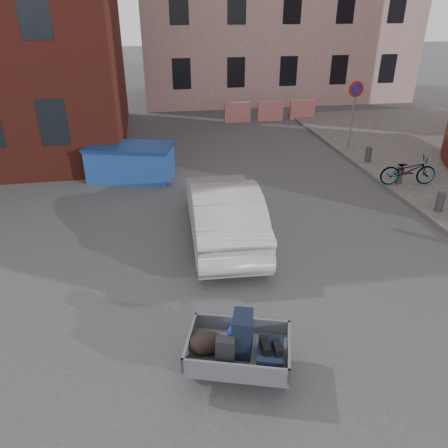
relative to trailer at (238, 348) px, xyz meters
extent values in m
plane|color=#38383A|center=(0.88, 1.57, -0.61)|extent=(120.00, 120.00, 0.00)
cylinder|color=gray|center=(6.88, 11.07, 0.81)|extent=(0.07, 0.07, 2.60)
cylinder|color=red|center=(6.88, 11.05, 1.86)|extent=(0.60, 0.03, 0.60)
cylinder|color=navy|center=(6.88, 11.03, 1.86)|extent=(0.44, 0.03, 0.44)
cylinder|color=#3A3A3D|center=(6.88, 4.97, -0.21)|extent=(0.22, 0.22, 0.55)
cylinder|color=#3A3A3D|center=(6.88, 7.17, -0.21)|extent=(0.22, 0.22, 0.55)
cylinder|color=#3A3A3D|center=(6.88, 9.37, -0.21)|extent=(0.22, 0.22, 0.55)
cube|color=red|center=(3.38, 16.57, -0.11)|extent=(1.30, 0.18, 1.00)
cube|color=red|center=(5.08, 16.57, -0.11)|extent=(1.30, 0.18, 1.00)
cube|color=red|center=(6.78, 16.57, -0.11)|extent=(1.30, 0.18, 1.00)
cylinder|color=black|center=(-0.68, 0.21, -0.39)|extent=(0.23, 0.45, 0.44)
cylinder|color=black|center=(0.70, -0.22, -0.39)|extent=(0.23, 0.45, 0.44)
cube|color=slate|center=(0.01, 0.00, -0.15)|extent=(1.86, 1.53, 0.08)
cube|color=slate|center=(-0.73, 0.23, 0.03)|extent=(0.37, 1.06, 0.28)
cube|color=slate|center=(0.75, -0.24, 0.03)|extent=(0.37, 1.06, 0.28)
cube|color=slate|center=(0.17, 0.50, 0.03)|extent=(1.54, 0.52, 0.28)
cube|color=slate|center=(-0.15, -0.51, 0.03)|extent=(1.54, 0.52, 0.28)
cube|color=slate|center=(0.28, 0.86, -0.21)|extent=(0.29, 0.69, 0.06)
cube|color=black|center=(0.07, 0.03, 0.24)|extent=(0.42, 0.52, 0.70)
cube|color=black|center=(0.46, -0.25, 0.02)|extent=(0.56, 0.69, 0.25)
ellipsoid|color=black|center=(-0.48, 0.10, 0.07)|extent=(0.68, 0.52, 0.36)
cube|color=black|center=(-0.24, -0.19, 0.13)|extent=(0.32, 0.26, 0.48)
ellipsoid|color=#172FAE|center=(0.07, 0.35, 0.01)|extent=(0.43, 0.39, 0.24)
cube|color=black|center=(0.37, -0.27, 0.21)|extent=(0.12, 0.27, 0.13)
cube|color=black|center=(0.54, -0.33, 0.21)|extent=(0.12, 0.27, 0.13)
cube|color=#21499E|center=(-1.81, 9.41, -0.06)|extent=(3.02, 2.08, 1.10)
cube|color=navy|center=(-1.81, 9.41, 0.54)|extent=(3.13, 2.19, 0.09)
imported|color=#B0B3B8|center=(0.58, 4.67, 0.17)|extent=(1.83, 4.77, 1.55)
imported|color=black|center=(7.08, 7.03, -0.01)|extent=(1.88, 0.84, 0.95)
camera|label=1|loc=(-1.12, -5.11, 4.84)|focal=35.00mm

